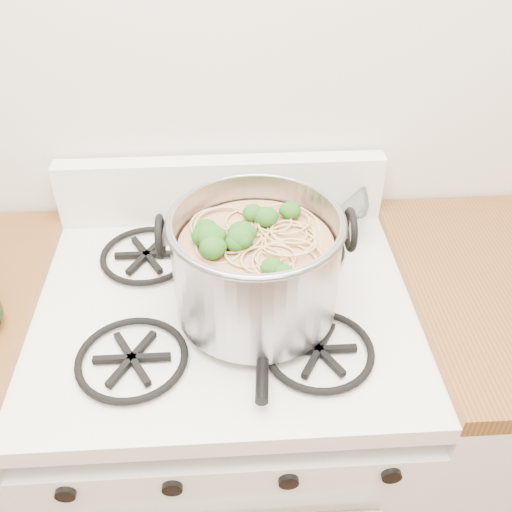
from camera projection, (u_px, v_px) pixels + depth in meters
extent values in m
plane|color=silver|center=(214.00, 23.00, 1.14)|extent=(3.60, 0.00, 3.60)
cube|color=white|center=(231.00, 442.00, 1.47)|extent=(0.76, 0.65, 0.81)
cube|color=white|center=(225.00, 309.00, 1.17)|extent=(0.76, 0.65, 0.04)
cube|color=black|center=(225.00, 298.00, 1.15)|extent=(0.60, 0.56, 0.02)
cylinder|color=black|center=(67.00, 489.00, 0.97)|extent=(0.04, 0.03, 0.04)
cylinder|color=black|center=(173.00, 483.00, 0.98)|extent=(0.04, 0.03, 0.04)
cylinder|color=black|center=(288.00, 476.00, 0.99)|extent=(0.04, 0.03, 0.04)
cylinder|color=black|center=(390.00, 471.00, 1.00)|extent=(0.04, 0.03, 0.04)
cube|color=silver|center=(29.00, 444.00, 1.42)|extent=(0.25, 0.65, 0.88)
cylinder|color=#9A99A2|center=(256.00, 265.00, 1.05)|extent=(0.31, 0.31, 0.20)
torus|color=#9A99A2|center=(256.00, 221.00, 0.99)|extent=(0.32, 0.32, 0.01)
torus|color=black|center=(160.00, 237.00, 1.00)|extent=(0.01, 0.08, 0.08)
torus|color=black|center=(350.00, 230.00, 1.02)|extent=(0.01, 0.08, 0.08)
cylinder|color=#A2704C|center=(256.00, 275.00, 1.07)|extent=(0.28, 0.28, 0.15)
sphere|color=#225717|center=(256.00, 235.00, 1.01)|extent=(0.04, 0.04, 0.04)
sphere|color=#225717|center=(256.00, 235.00, 1.01)|extent=(0.04, 0.04, 0.04)
sphere|color=#225717|center=(256.00, 235.00, 1.01)|extent=(0.04, 0.04, 0.04)
sphere|color=#225717|center=(256.00, 235.00, 1.01)|extent=(0.04, 0.04, 0.04)
sphere|color=#225717|center=(256.00, 235.00, 1.01)|extent=(0.04, 0.04, 0.04)
sphere|color=#225717|center=(256.00, 235.00, 1.01)|extent=(0.04, 0.04, 0.04)
sphere|color=#225717|center=(256.00, 235.00, 1.01)|extent=(0.04, 0.04, 0.04)
sphere|color=#225717|center=(256.00, 235.00, 1.01)|extent=(0.04, 0.04, 0.04)
sphere|color=#225717|center=(256.00, 235.00, 1.01)|extent=(0.04, 0.04, 0.04)
sphere|color=#225717|center=(256.00, 235.00, 1.01)|extent=(0.04, 0.04, 0.04)
sphere|color=#225717|center=(256.00, 235.00, 1.01)|extent=(0.04, 0.04, 0.04)
sphere|color=#225717|center=(256.00, 235.00, 1.01)|extent=(0.04, 0.04, 0.04)
imported|color=white|center=(305.00, 208.00, 1.36)|extent=(0.11, 0.11, 0.03)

